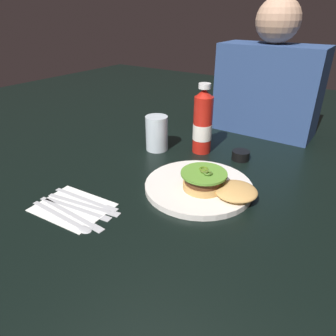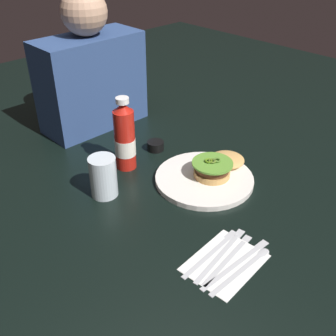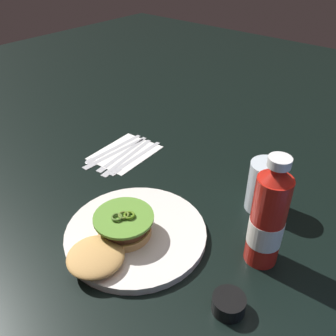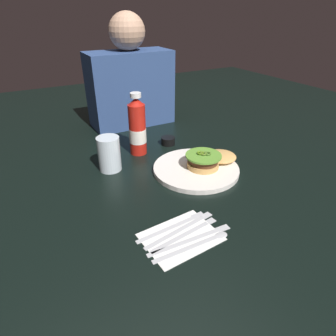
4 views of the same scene
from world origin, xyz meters
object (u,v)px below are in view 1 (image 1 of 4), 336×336
butter_knife (74,214)px  fork_utensil (90,200)px  steak_knife (81,209)px  burger_sandwich (215,184)px  dinner_plate (198,186)px  spoon_utensil (68,219)px  table_knife (87,205)px  condiment_cup (241,155)px  water_glass (157,133)px  diner_person (269,81)px  napkin (73,207)px  ketchup_bottle (202,123)px

butter_knife → fork_utensil: 0.06m
steak_knife → burger_sandwich: bearing=45.5°
dinner_plate → burger_sandwich: burger_sandwich is taller
spoon_utensil → table_knife: size_ratio=0.95×
dinner_plate → butter_knife: 0.33m
burger_sandwich → condiment_cup: 0.25m
fork_utensil → water_glass: bearing=98.6°
steak_knife → diner_person: (0.18, 0.78, 0.19)m
condiment_cup → napkin: condiment_cup is taller
napkin → table_knife: (0.03, 0.02, 0.00)m
ketchup_bottle → diner_person: 0.34m
napkin → spoon_utensil: 0.05m
condiment_cup → spoon_utensil: (-0.20, -0.53, -0.01)m
spoon_utensil → fork_utensil: same height
condiment_cup → fork_utensil: 0.50m
napkin → steak_knife: steak_knife is taller
burger_sandwich → spoon_utensil: bearing=-128.8°
burger_sandwich → spoon_utensil: size_ratio=0.98×
water_glass → steak_knife: (0.06, -0.40, -0.05)m
ketchup_bottle → spoon_utensil: ketchup_bottle is taller
condiment_cup → napkin: bearing=-115.6°
ketchup_bottle → diner_person: (0.11, 0.31, 0.10)m
burger_sandwich → steak_knife: size_ratio=1.00×
burger_sandwich → table_knife: bearing=-137.2°
condiment_cup → steak_knife: (-0.21, -0.49, -0.01)m
steak_knife → fork_utensil: bearing=103.0°
ketchup_bottle → table_knife: ketchup_bottle is taller
napkin → butter_knife: bearing=-36.4°
butter_knife → table_knife: bearing=94.9°
diner_person → spoon_utensil: bearing=-101.6°
ketchup_bottle → water_glass: bearing=-151.9°
dinner_plate → table_knife: size_ratio=1.35×
dinner_plate → fork_utensil: dinner_plate is taller
napkin → diner_person: bearing=75.5°
butter_knife → table_knife: (-0.00, 0.05, 0.00)m
dinner_plate → condiment_cup: size_ratio=5.13×
water_glass → table_knife: (0.06, -0.38, -0.05)m
dinner_plate → steak_knife: 0.31m
diner_person → butter_knife: bearing=-102.2°
burger_sandwich → napkin: bearing=-137.0°
diner_person → burger_sandwich: bearing=-83.6°
water_glass → condiment_cup: 0.29m
napkin → butter_knife: (0.03, -0.02, 0.00)m
butter_knife → steak_knife: size_ratio=1.12×
fork_utensil → diner_person: (0.19, 0.74, 0.19)m
butter_knife → diner_person: size_ratio=0.47×
burger_sandwich → fork_utensil: burger_sandwich is taller
fork_utensil → diner_person: size_ratio=0.43×
diner_person → table_knife: bearing=-103.2°
ketchup_bottle → table_knife: 0.47m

